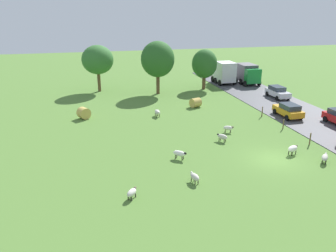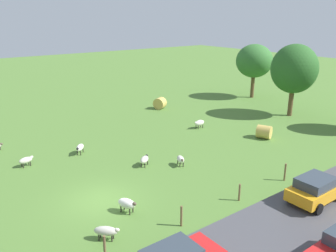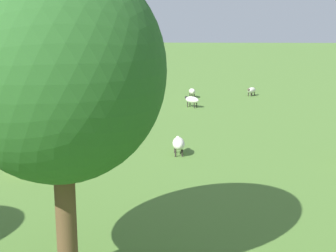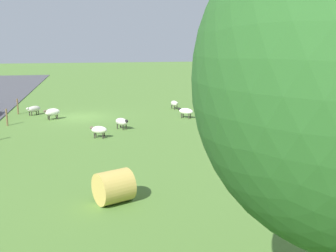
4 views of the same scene
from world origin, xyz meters
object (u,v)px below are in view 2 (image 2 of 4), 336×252
object	(u,v)px
sheep_6	(144,160)
sheep_7	(80,148)
sheep_4	(127,204)
tree_0	(254,61)
car_2	(317,189)
sheep_1	(181,159)
hay_bale_1	(160,103)
sheep_2	(106,231)
sheep_3	(199,123)
tree_1	(294,69)
sheep_5	(26,160)
hay_bale_0	(264,132)

from	to	relation	value
sheep_6	sheep_7	size ratio (longest dim) A/B	0.97
sheep_4	tree_0	xyz separation A→B (m)	(-14.91, 28.09, 4.25)
sheep_4	car_2	size ratio (longest dim) A/B	0.32
sheep_6	sheep_1	bearing A→B (deg)	54.08
hay_bale_1	sheep_6	bearing A→B (deg)	-39.63
sheep_2	sheep_3	bearing A→B (deg)	124.28
sheep_4	sheep_7	world-z (taller)	sheep_4
tree_0	car_2	distance (m)	28.06
sheep_3	sheep_6	distance (m)	10.16
hay_bale_1	tree_1	bearing A→B (deg)	41.55
sheep_1	sheep_7	size ratio (longest dim) A/B	0.95
sheep_2	tree_1	distance (m)	28.13
sheep_6	tree_0	world-z (taller)	tree_0
tree_0	car_2	xyz separation A→B (m)	(20.60, -18.63, -3.92)
tree_1	car_2	size ratio (longest dim) A/B	1.96
sheep_4	sheep_6	xyz separation A→B (m)	(-4.74, 4.28, -0.05)
sheep_5	sheep_6	distance (m)	8.60
hay_bale_1	car_2	xyz separation A→B (m)	(23.11, -5.32, 0.22)
tree_0	sheep_3	bearing A→B (deg)	-68.13
sheep_2	sheep_4	xyz separation A→B (m)	(-1.58, 2.11, 0.06)
hay_bale_1	tree_0	bearing A→B (deg)	79.34
sheep_6	car_2	xyz separation A→B (m)	(10.43, 5.17, 0.38)
tree_0	car_2	size ratio (longest dim) A/B	1.78
sheep_7	tree_1	world-z (taller)	tree_1
sheep_7	tree_0	world-z (taller)	tree_0
sheep_6	car_2	bearing A→B (deg)	26.39
sheep_1	tree_1	xyz separation A→B (m)	(-3.33, 18.02, 4.59)
sheep_3	sheep_4	bearing A→B (deg)	-56.13
hay_bale_0	tree_1	size ratio (longest dim) A/B	0.16
sheep_7	sheep_5	bearing A→B (deg)	-90.76
sheep_1	hay_bale_1	distance (m)	16.50
tree_1	sheep_4	bearing A→B (deg)	-75.05
hay_bale_0	tree_1	world-z (taller)	tree_1
sheep_5	sheep_2	bearing A→B (deg)	2.75
sheep_2	sheep_5	xyz separation A→B (m)	(-11.41, -0.55, -0.00)
hay_bale_1	tree_1	size ratio (longest dim) A/B	0.17
sheep_2	hay_bale_1	world-z (taller)	hay_bale_1
sheep_4	hay_bale_1	distance (m)	22.84
hay_bale_1	tree_0	size ratio (longest dim) A/B	0.19
sheep_4	sheep_5	bearing A→B (deg)	-164.89
sheep_6	tree_0	size ratio (longest dim) A/B	0.16
hay_bale_0	tree_0	size ratio (longest dim) A/B	0.17
sheep_1	hay_bale_1	world-z (taller)	hay_bale_1
sheep_3	sheep_5	bearing A→B (deg)	-92.77
sheep_2	hay_bale_0	xyz separation A→B (m)	(-5.00, 18.27, 0.11)
sheep_4	sheep_7	bearing A→B (deg)	171.35
sheep_5	hay_bale_1	size ratio (longest dim) A/B	0.87
sheep_3	tree_1	size ratio (longest dim) A/B	0.17
sheep_5	sheep_7	distance (m)	4.14
sheep_2	sheep_3	distance (m)	18.87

